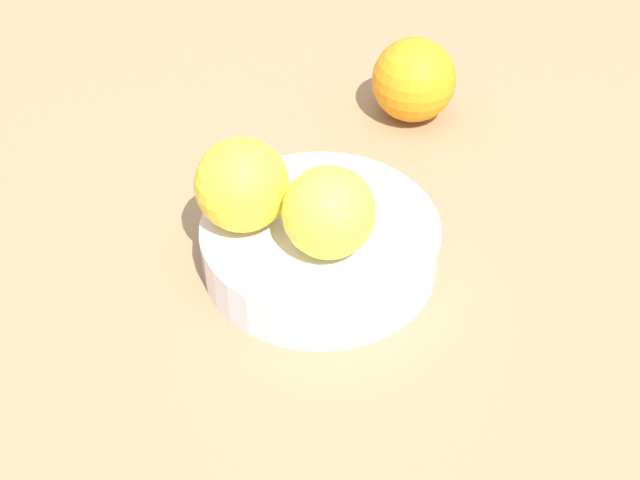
% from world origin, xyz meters
% --- Properties ---
extents(ground_plane, '(1.10, 1.10, 0.02)m').
position_xyz_m(ground_plane, '(0.00, 0.00, -0.01)').
color(ground_plane, '#997551').
extents(fruit_bowl, '(0.18, 0.18, 0.04)m').
position_xyz_m(fruit_bowl, '(0.00, 0.00, 0.02)').
color(fruit_bowl, silver).
rests_on(fruit_bowl, ground_plane).
extents(orange_in_bowl_0, '(0.07, 0.07, 0.07)m').
position_xyz_m(orange_in_bowl_0, '(0.02, 0.01, 0.07)').
color(orange_in_bowl_0, yellow).
rests_on(orange_in_bowl_0, fruit_bowl).
extents(orange_in_bowl_1, '(0.07, 0.07, 0.07)m').
position_xyz_m(orange_in_bowl_1, '(0.01, -0.05, 0.07)').
color(orange_in_bowl_1, yellow).
rests_on(orange_in_bowl_1, fruit_bowl).
extents(orange_loose_0, '(0.08, 0.08, 0.08)m').
position_xyz_m(orange_loose_0, '(-0.21, 0.04, 0.04)').
color(orange_loose_0, orange).
rests_on(orange_loose_0, ground_plane).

